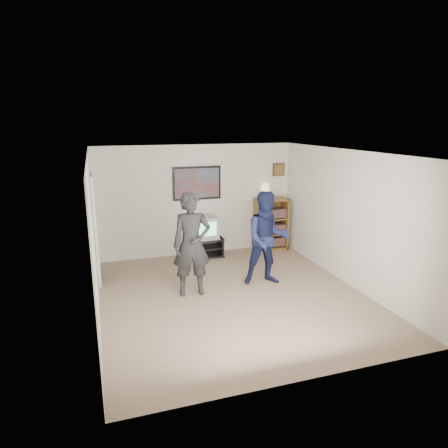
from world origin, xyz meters
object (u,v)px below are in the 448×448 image
person_short (267,238)px  crt_television (203,227)px  bookshelf (271,224)px  person_tall (192,245)px  media_stand (204,247)px

person_short → crt_television: bearing=121.3°
bookshelf → person_tall: bearing=-140.9°
bookshelf → person_tall: person_tall is taller
bookshelf → person_short: bearing=-116.4°
person_tall → media_stand: bearing=74.1°
crt_television → person_tall: size_ratio=0.32×
person_tall → person_short: bearing=6.3°
media_stand → person_short: size_ratio=0.49×
crt_television → person_short: bearing=-72.7°
media_stand → crt_television: crt_television is taller
person_tall → person_short: 1.45m
bookshelf → media_stand: bearing=-178.3°
media_stand → bookshelf: bookshelf is taller
media_stand → crt_television: bearing=1.0°
person_tall → crt_television: bearing=74.0°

